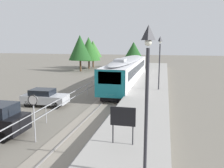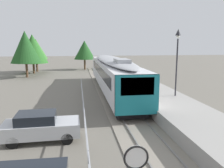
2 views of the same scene
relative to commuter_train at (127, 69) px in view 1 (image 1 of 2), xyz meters
The scene contains 14 objects.
ground_plane 6.72m from the commuter_train, 118.13° to the right, with size 160.00×160.00×0.00m, color #6B665B.
track_rails 6.00m from the commuter_train, 90.00° to the right, with size 3.20×60.00×0.14m.
commuter_train is the anchor object (origin of this frame).
station_platform 6.70m from the commuter_train, 59.92° to the right, with size 3.90×60.00×0.90m, color #999691.
platform_lamp_near_end 22.71m from the commuter_train, 79.21° to the right, with size 0.34×0.34×5.35m.
platform_lamp_mid_platform 7.88m from the commuter_train, 55.60° to the right, with size 0.34×0.34×5.35m.
platform_notice_board 19.91m from the commuter_train, 81.44° to the right, with size 1.20×0.08×1.80m.
speed_limit_sign 18.86m from the commuter_train, 97.04° to the right, with size 0.61×0.10×2.81m.
carpark_fence 16.00m from the commuter_train, 101.94° to the right, with size 0.06×36.06×1.25m.
parked_hatchback_silver 12.90m from the commuter_train, 116.15° to the right, with size 4.05×1.89×1.53m.
tree_behind_carpark 22.56m from the commuter_train, 95.76° to the left, with size 4.14×4.14×5.71m.
tree_behind_station_far 20.98m from the commuter_train, 122.47° to the left, with size 5.00×5.00×6.71m.
tree_distant_left 17.38m from the commuter_train, 131.42° to the left, with size 4.45×4.45×7.02m.
tree_distant_centre 23.17m from the commuter_train, 118.75° to the left, with size 4.00×4.00×5.97m.
Camera 1 is at (4.80, -2.36, 5.69)m, focal length 37.28 mm.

